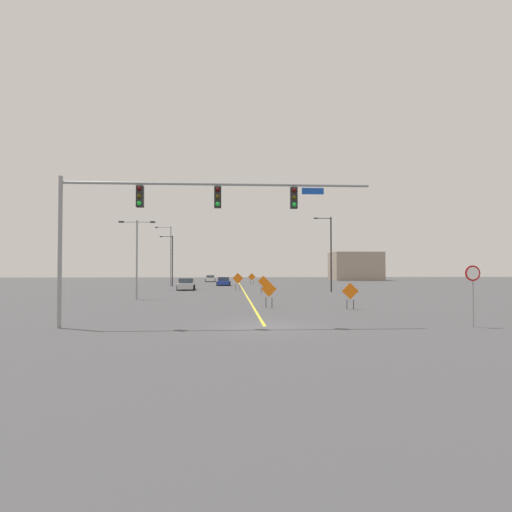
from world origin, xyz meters
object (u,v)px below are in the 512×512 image
object	(u,v)px
stop_sign	(473,284)
car_silver_passing	(186,284)
construction_sign_median_near	(269,291)
traffic_signal_assembly	(175,208)
construction_sign_right_shoulder	(263,282)
construction_sign_right_lane	(252,277)
construction_sign_median_far	(238,279)
street_lamp_mid_right	(137,252)
car_blue_mid	(224,282)
construction_sign_left_lane	(350,293)
street_lamp_near_left	(330,251)
car_white_near	(210,279)
street_lamp_mid_left	(170,253)
street_lamp_far_left	(171,258)

from	to	relation	value
stop_sign	car_silver_passing	bearing A→B (deg)	116.20
stop_sign	construction_sign_median_near	bearing A→B (deg)	130.34
traffic_signal_assembly	car_silver_passing	xyz separation A→B (m)	(-2.87, 34.33, -5.05)
construction_sign_median_near	construction_sign_right_shoulder	size ratio (longest dim) A/B	0.97
construction_sign_right_lane	construction_sign_median_far	bearing A→B (deg)	-99.93
street_lamp_mid_right	car_blue_mid	distance (m)	30.26
construction_sign_median_near	construction_sign_left_lane	world-z (taller)	construction_sign_median_near
car_silver_passing	street_lamp_near_left	bearing A→B (deg)	-17.34
car_white_near	car_silver_passing	bearing A→B (deg)	-93.21
street_lamp_mid_left	construction_sign_median_far	bearing A→B (deg)	-47.73
construction_sign_median_near	car_blue_mid	size ratio (longest dim) A/B	0.46
stop_sign	street_lamp_near_left	distance (m)	29.91
stop_sign	construction_sign_left_lane	bearing A→B (deg)	111.18
stop_sign	street_lamp_mid_right	distance (m)	27.99
street_lamp_mid_right	car_white_near	world-z (taller)	street_lamp_mid_right
street_lamp_mid_left	car_silver_passing	bearing A→B (deg)	-72.10
construction_sign_median_near	construction_sign_median_far	distance (m)	24.82
construction_sign_right_lane	street_lamp_mid_right	bearing A→B (deg)	-111.40
traffic_signal_assembly	car_blue_mid	distance (m)	47.83
traffic_signal_assembly	construction_sign_median_far	distance (m)	34.95
street_lamp_far_left	car_silver_passing	size ratio (longest dim) A/B	1.74
car_white_near	car_blue_mid	bearing A→B (deg)	-80.59
construction_sign_right_lane	car_silver_passing	distance (m)	17.32
construction_sign_right_shoulder	street_lamp_near_left	bearing A→B (deg)	15.28
construction_sign_median_far	traffic_signal_assembly	bearing A→B (deg)	-96.17
construction_sign_median_far	street_lamp_mid_right	bearing A→B (deg)	-120.50
street_lamp_far_left	street_lamp_mid_left	size ratio (longest dim) A/B	0.84
construction_sign_median_far	car_silver_passing	world-z (taller)	construction_sign_median_far
street_lamp_far_left	car_white_near	distance (m)	20.42
construction_sign_right_shoulder	car_blue_mid	world-z (taller)	construction_sign_right_shoulder
street_lamp_mid_right	construction_sign_median_far	xyz separation A→B (m)	(9.45, 16.05, -2.91)
street_lamp_mid_left	construction_sign_right_shoulder	world-z (taller)	street_lamp_mid_left
street_lamp_mid_right	construction_sign_median_near	bearing A→B (deg)	-37.89
street_lamp_far_left	construction_sign_median_far	world-z (taller)	street_lamp_far_left
construction_sign_median_near	car_silver_passing	world-z (taller)	construction_sign_median_near
street_lamp_near_left	car_silver_passing	distance (m)	18.59
traffic_signal_assembly	street_lamp_near_left	bearing A→B (deg)	63.48
construction_sign_right_lane	car_silver_passing	xyz separation A→B (m)	(-9.14, -14.71, -0.51)
stop_sign	car_silver_passing	size ratio (longest dim) A/B	0.67
street_lamp_mid_right	car_silver_passing	bearing A→B (deg)	79.81
street_lamp_mid_left	construction_sign_median_far	world-z (taller)	street_lamp_mid_left
street_lamp_near_left	construction_sign_right_shoulder	xyz separation A→B (m)	(-8.02, -2.19, -3.62)
construction_sign_left_lane	car_silver_passing	distance (m)	29.60
street_lamp_mid_left	car_blue_mid	world-z (taller)	street_lamp_mid_left
street_lamp_mid_right	car_white_near	size ratio (longest dim) A/B	1.60
car_white_near	construction_sign_right_lane	bearing A→B (deg)	-64.85
construction_sign_median_far	car_blue_mid	xyz separation A→B (m)	(-2.00, 13.05, -0.77)
construction_sign_left_lane	construction_sign_right_shoulder	world-z (taller)	construction_sign_right_shoulder
street_lamp_mid_left	construction_sign_right_lane	world-z (taller)	street_lamp_mid_left
construction_sign_left_lane	construction_sign_right_shoulder	xyz separation A→B (m)	(-4.54, 18.58, 0.08)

